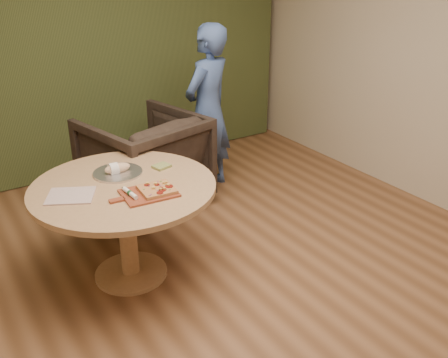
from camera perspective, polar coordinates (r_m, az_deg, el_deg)
room_shell at (r=2.79m, az=1.78°, el=7.38°), size 5.04×6.04×2.84m
curtain at (r=5.37m, az=-16.60°, el=14.84°), size 4.80×0.14×2.78m
pedestal_table at (r=3.59m, az=-11.27°, el=-2.68°), size 1.29×1.29×0.75m
pizza_paddle at (r=3.35m, az=-8.74°, el=-1.65°), size 0.46×0.31×0.01m
flatbread_pizza at (r=3.36m, az=-7.65°, el=-1.16°), size 0.24×0.24×0.04m
cutlery_roll at (r=3.33m, az=-10.69°, el=-1.59°), size 0.04×0.20×0.03m
newspaper at (r=3.44m, az=-17.12°, el=-1.84°), size 0.38×0.36×0.01m
serving_tray at (r=3.71m, az=-12.03°, el=0.71°), size 0.36×0.36×0.02m
bread_roll at (r=3.69m, az=-12.21°, el=1.20°), size 0.19×0.09×0.09m
green_packet at (r=3.75m, az=-7.15°, el=1.45°), size 0.14×0.13×0.02m
armchair at (r=4.68m, az=-9.11°, el=2.53°), size 1.13×1.08×0.98m
person_standing at (r=4.88m, az=-1.85°, el=7.90°), size 0.71×0.60×1.64m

